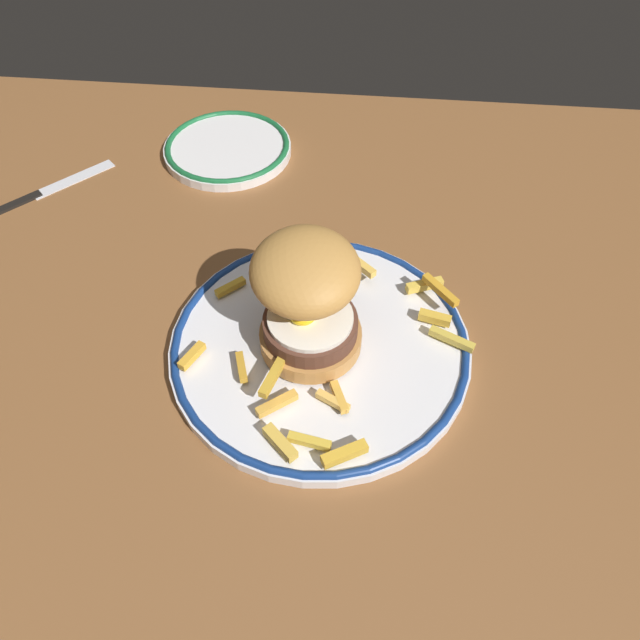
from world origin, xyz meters
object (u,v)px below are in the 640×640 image
(burger, at_px, (308,298))
(knife, at_px, (37,194))
(dinner_plate, at_px, (320,344))
(side_plate, at_px, (228,148))

(burger, xyz_separation_m, knife, (-0.37, 0.20, -0.07))
(dinner_plate, bearing_deg, knife, 151.29)
(dinner_plate, height_order, knife, dinner_plate)
(side_plate, height_order, knife, side_plate)
(dinner_plate, height_order, burger, burger)
(side_plate, xyz_separation_m, knife, (-0.22, -0.11, -0.01))
(burger, height_order, side_plate, burger)
(side_plate, relative_size, knife, 1.22)
(burger, bearing_deg, side_plate, 114.63)
(knife, bearing_deg, dinner_plate, -28.71)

